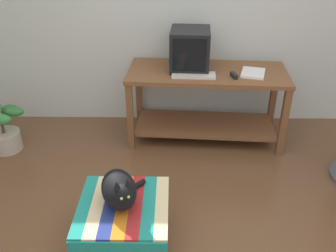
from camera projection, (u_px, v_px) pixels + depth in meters
name	position (u px, v px, depth m)	size (l,w,h in m)	color
desk	(206.00, 93.00, 3.61)	(1.55, 0.74, 0.73)	brown
tv_monitor	(190.00, 50.00, 3.45)	(0.39, 0.42, 0.38)	black
keyboard	(194.00, 75.00, 3.37)	(0.40, 0.15, 0.02)	beige
book	(253.00, 73.00, 3.42)	(0.21, 0.26, 0.02)	white
ottoman_with_blanket	(125.00, 225.00, 2.50)	(0.59, 0.62, 0.36)	#7A664C
cat	(119.00, 190.00, 2.36)	(0.32, 0.42, 0.28)	black
potted_plant	(5.00, 130.00, 3.54)	(0.43, 0.35, 0.51)	#B7A893
stapler	(234.00, 75.00, 3.34)	(0.04, 0.11, 0.04)	black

